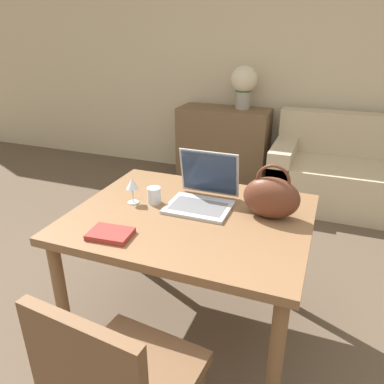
{
  "coord_description": "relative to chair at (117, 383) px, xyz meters",
  "views": [
    {
      "loc": [
        0.46,
        -0.77,
        1.56
      ],
      "look_at": [
        -0.11,
        0.74,
        0.85
      ],
      "focal_mm": 35.0,
      "sensor_mm": 36.0,
      "label": 1
    }
  ],
  "objects": [
    {
      "name": "flower_vase",
      "position": [
        -0.35,
        3.06,
        0.56
      ],
      "size": [
        0.27,
        0.27,
        0.42
      ],
      "color": "#9E998E",
      "rests_on": "sideboard"
    },
    {
      "name": "wall_back",
      "position": [
        0.08,
        3.31,
        0.87
      ],
      "size": [
        10.0,
        0.06,
        2.7
      ],
      "color": "beige",
      "rests_on": "ground_plane"
    },
    {
      "name": "laptop",
      "position": [
        -0.02,
        0.92,
        0.32
      ],
      "size": [
        0.32,
        0.31,
        0.26
      ],
      "color": "#ADADB2",
      "rests_on": "dining_table"
    },
    {
      "name": "couch",
      "position": [
        0.95,
        2.84,
        -0.2
      ],
      "size": [
        1.82,
        0.81,
        0.82
      ],
      "color": "#C1B293",
      "rests_on": "ground_plane"
    },
    {
      "name": "drinking_glass",
      "position": [
        -0.26,
        0.83,
        0.29
      ],
      "size": [
        0.07,
        0.07,
        0.09
      ],
      "color": "silver",
      "rests_on": "dining_table"
    },
    {
      "name": "dining_table",
      "position": [
        -0.04,
        0.78,
        0.16
      ],
      "size": [
        1.14,
        0.92,
        0.73
      ],
      "color": "brown",
      "rests_on": "ground_plane"
    },
    {
      "name": "chair",
      "position": [
        0.0,
        0.0,
        0.0
      ],
      "size": [
        0.48,
        0.48,
        0.85
      ],
      "rotation": [
        0.0,
        0.0,
        -0.1
      ],
      "color": "brown",
      "rests_on": "ground_plane"
    },
    {
      "name": "book",
      "position": [
        -0.29,
        0.46,
        0.26
      ],
      "size": [
        0.19,
        0.15,
        0.02
      ],
      "rotation": [
        0.0,
        0.0,
        0.08
      ],
      "color": "maroon",
      "rests_on": "dining_table"
    },
    {
      "name": "handbag",
      "position": [
        0.32,
        0.89,
        0.35
      ],
      "size": [
        0.27,
        0.14,
        0.27
      ],
      "color": "#592D1E",
      "rests_on": "dining_table"
    },
    {
      "name": "sideboard",
      "position": [
        -0.53,
        3.01,
        -0.09
      ],
      "size": [
        0.95,
        0.4,
        0.79
      ],
      "color": "brown",
      "rests_on": "ground_plane"
    },
    {
      "name": "wine_glass",
      "position": [
        -0.36,
        0.79,
        0.35
      ],
      "size": [
        0.06,
        0.06,
        0.14
      ],
      "color": "silver",
      "rests_on": "dining_table"
    }
  ]
}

